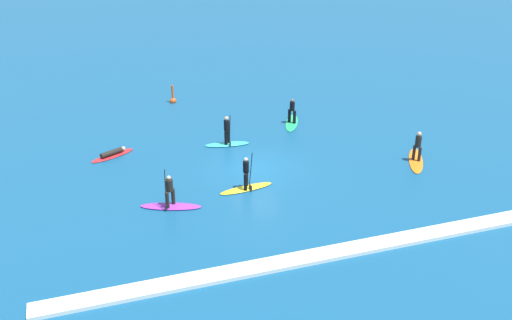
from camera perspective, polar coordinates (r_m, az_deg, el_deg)
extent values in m
plane|color=navy|center=(32.42, 0.00, -0.79)|extent=(120.00, 120.00, 0.00)
ellipsoid|color=orange|center=(34.38, 15.16, -0.05)|extent=(2.25, 3.24, 0.08)
cylinder|color=black|center=(34.26, 14.99, 0.71)|extent=(0.23, 0.23, 0.82)
cylinder|color=black|center=(34.13, 15.50, 0.54)|extent=(0.23, 0.23, 0.82)
cylinder|color=black|center=(33.90, 15.39, 1.74)|extent=(0.46, 0.46, 0.64)
sphere|color=tan|center=(33.72, 15.48, 2.43)|extent=(0.35, 0.35, 0.25)
ellipsoid|color=#33C6CC|center=(35.19, -2.80, 1.54)|extent=(2.70, 1.05, 0.10)
cylinder|color=black|center=(34.87, -2.92, 2.15)|extent=(0.21, 0.21, 0.85)
cylinder|color=black|center=(35.12, -2.72, 2.34)|extent=(0.21, 0.21, 0.85)
cylinder|color=black|center=(34.71, -2.85, 3.35)|extent=(0.38, 0.38, 0.62)
sphere|color=tan|center=(34.54, -2.86, 4.02)|extent=(0.29, 0.29, 0.25)
cylinder|color=black|center=(34.54, -2.54, 2.96)|extent=(0.11, 0.47, 1.97)
cube|color=black|center=(34.92, -2.51, 1.54)|extent=(0.09, 0.21, 0.32)
ellipsoid|color=red|center=(34.76, -13.67, 0.43)|extent=(2.71, 1.79, 0.07)
cylinder|color=black|center=(34.66, -13.77, 0.68)|extent=(1.32, 0.84, 0.30)
sphere|color=beige|center=(35.00, -12.68, 1.09)|extent=(0.32, 0.32, 0.24)
ellipsoid|color=purple|center=(29.04, -8.22, -4.44)|extent=(3.05, 1.67, 0.10)
cylinder|color=black|center=(28.95, -8.00, -3.48)|extent=(0.24, 0.24, 0.82)
cylinder|color=black|center=(28.67, -8.56, -3.84)|extent=(0.24, 0.24, 0.82)
cylinder|color=black|center=(28.47, -8.37, -2.42)|extent=(0.45, 0.45, 0.60)
sphere|color=beige|center=(28.28, -8.42, -1.70)|extent=(0.26, 0.26, 0.20)
cylinder|color=black|center=(28.30, -8.74, -2.86)|extent=(0.17, 0.39, 2.01)
cube|color=black|center=(28.77, -8.62, -4.52)|extent=(0.12, 0.21, 0.32)
ellipsoid|color=#23B266|center=(38.28, 3.47, 3.60)|extent=(1.95, 2.94, 0.08)
cylinder|color=black|center=(38.00, 3.73, 4.15)|extent=(0.27, 0.27, 0.83)
cylinder|color=black|center=(38.21, 3.24, 4.30)|extent=(0.27, 0.27, 0.83)
cylinder|color=black|center=(37.85, 3.51, 5.21)|extent=(0.43, 0.43, 0.57)
sphere|color=brown|center=(37.71, 3.53, 5.76)|extent=(0.27, 0.27, 0.20)
ellipsoid|color=yellow|center=(30.31, -0.96, -2.75)|extent=(2.92, 0.97, 0.08)
cylinder|color=black|center=(29.87, -1.02, -2.13)|extent=(0.19, 0.19, 0.91)
cylinder|color=black|center=(30.28, -0.92, -1.72)|extent=(0.19, 0.19, 0.91)
cylinder|color=black|center=(29.73, -0.98, -0.65)|extent=(0.34, 0.34, 0.60)
sphere|color=beige|center=(29.55, -0.99, 0.05)|extent=(0.23, 0.23, 0.21)
cylinder|color=black|center=(29.63, -0.52, -1.00)|extent=(0.10, 0.43, 2.14)
cube|color=black|center=(30.11, -0.51, -2.74)|extent=(0.08, 0.21, 0.32)
sphere|color=#E55119|center=(42.16, -8.00, 5.67)|extent=(0.45, 0.45, 0.45)
cylinder|color=#E55119|center=(41.98, -8.05, 6.34)|extent=(0.15, 0.15, 1.27)
cube|color=white|center=(25.38, 6.15, -9.15)|extent=(23.36, 0.90, 0.18)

